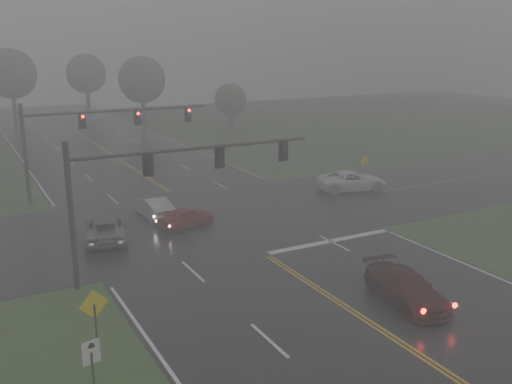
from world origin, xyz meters
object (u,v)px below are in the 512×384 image
car_grey (107,240)px  sedan_silver (154,217)px  sedan_red (186,227)px  sedan_maroon (405,303)px  signal_gantry_far (86,130)px  signal_gantry_near (152,178)px  pickup_white (352,190)px

car_grey → sedan_silver: bearing=-128.8°
sedan_red → car_grey: car_grey is taller
sedan_maroon → signal_gantry_far: bearing=116.7°
sedan_maroon → sedan_red: size_ratio=1.30×
car_grey → signal_gantry_near: 8.12m
sedan_maroon → signal_gantry_near: signal_gantry_near is taller
sedan_maroon → sedan_silver: size_ratio=1.17×
car_grey → pickup_white: size_ratio=0.94×
sedan_maroon → sedan_red: (-4.72, 15.08, 0.00)m
car_grey → signal_gantry_far: 11.62m
sedan_silver → car_grey: (-3.97, -3.05, 0.00)m
sedan_red → signal_gantry_near: signal_gantry_near is taller
car_grey → signal_gantry_far: (1.43, 10.29, 5.21)m
car_grey → sedan_maroon: bearing=136.9°
sedan_silver → pickup_white: 16.35m
signal_gantry_far → sedan_red: bearing=-70.1°
car_grey → signal_gantry_near: (1.02, -6.28, 5.05)m
sedan_red → pickup_white: bearing=-97.4°
signal_gantry_near → signal_gantry_far: bearing=88.6°
sedan_maroon → car_grey: car_grey is taller
sedan_maroon → pickup_white: pickup_white is taller
sedan_maroon → car_grey: bearing=131.5°
car_grey → pickup_white: (20.31, 2.47, 0.00)m
sedan_red → car_grey: bearing=73.6°
sedan_red → pickup_white: (15.17, 2.45, 0.00)m
sedan_red → sedan_silver: bearing=4.6°
car_grey → signal_gantry_near: signal_gantry_near is taller
sedan_silver → sedan_maroon: bearing=104.2°
sedan_red → signal_gantry_far: size_ratio=0.27×
sedan_silver → car_grey: size_ratio=0.82×
sedan_maroon → car_grey: (-9.86, 15.06, 0.00)m
car_grey → signal_gantry_far: size_ratio=0.37×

